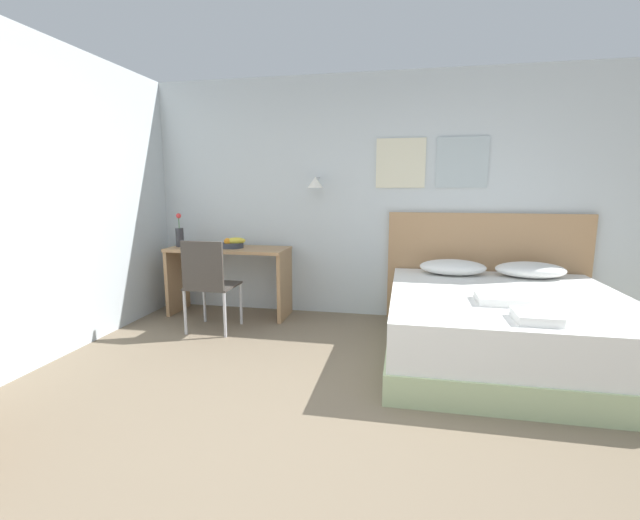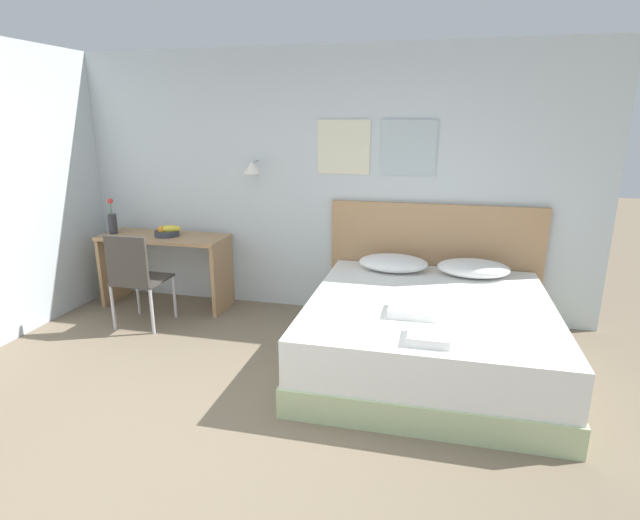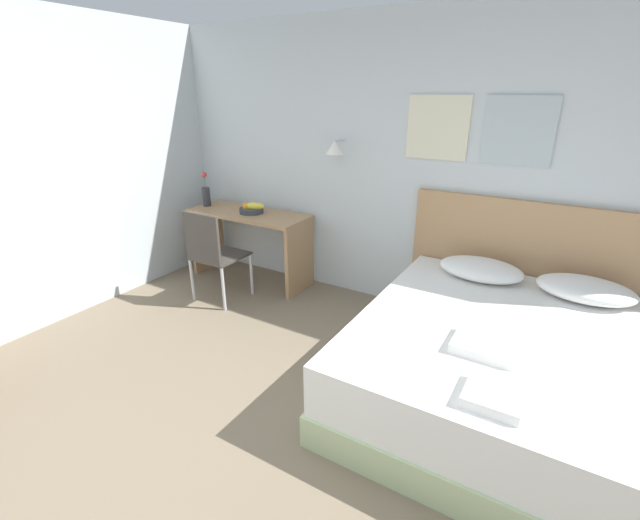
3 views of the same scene
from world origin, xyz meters
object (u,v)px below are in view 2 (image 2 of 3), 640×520
at_px(bed, 428,334).
at_px(pillow_left, 393,263).
at_px(folded_towel_near_foot, 413,310).
at_px(flower_vase, 113,222).
at_px(desk, 165,256).
at_px(pillow_right, 473,268).
at_px(folded_towel_mid_bed, 429,336).
at_px(fruit_bowl, 167,232).
at_px(desk_chair, 135,274).
at_px(headboard, 433,263).

xyz_separation_m(bed, pillow_left, (-0.37, 0.75, 0.36)).
distance_m(folded_towel_near_foot, flower_vase, 3.43).
bearing_deg(desk, bed, -15.49).
bearing_deg(pillow_right, folded_towel_mid_bed, -103.29).
relative_size(fruit_bowl, flower_vase, 0.76).
xyz_separation_m(pillow_right, folded_towel_near_foot, (-0.48, -1.06, -0.05)).
bearing_deg(bed, pillow_left, 115.91).
height_order(desk, fruit_bowl, fruit_bowl).
relative_size(pillow_left, folded_towel_mid_bed, 2.36).
distance_m(desk_chair, fruit_bowl, 0.68).
relative_size(pillow_left, flower_vase, 1.72).
distance_m(folded_towel_near_foot, fruit_bowl, 2.85).
height_order(pillow_left, pillow_right, same).
xyz_separation_m(pillow_left, pillow_right, (0.73, 0.00, 0.00)).
xyz_separation_m(desk_chair, flower_vase, (-0.62, 0.60, 0.36)).
xyz_separation_m(bed, desk, (-2.80, 0.78, 0.27)).
relative_size(pillow_right, flower_vase, 1.72).
distance_m(headboard, pillow_left, 0.47).
xyz_separation_m(headboard, pillow_right, (0.37, -0.29, 0.06)).
distance_m(desk, flower_vase, 0.67).
relative_size(bed, flower_vase, 5.36).
bearing_deg(headboard, fruit_bowl, -174.17).
bearing_deg(flower_vase, desk, 3.45).
distance_m(pillow_left, fruit_bowl, 2.38).
height_order(headboard, desk, headboard).
relative_size(headboard, folded_towel_mid_bed, 7.43).
distance_m(bed, folded_towel_near_foot, 0.46).
bearing_deg(headboard, bed, -90.00).
bearing_deg(flower_vase, bed, -12.40).
relative_size(desk_chair, fruit_bowl, 3.25).
relative_size(folded_towel_mid_bed, flower_vase, 0.73).
distance_m(folded_towel_near_foot, desk_chair, 2.67).
height_order(bed, folded_towel_mid_bed, folded_towel_mid_bed).
height_order(headboard, folded_towel_near_foot, headboard).
distance_m(folded_towel_mid_bed, flower_vase, 3.71).
bearing_deg(bed, folded_towel_near_foot, -111.11).
relative_size(desk, fruit_bowl, 4.66).
bearing_deg(headboard, folded_towel_mid_bed, -89.68).
bearing_deg(desk_chair, pillow_left, 14.42).
distance_m(bed, flower_vase, 3.50).
distance_m(bed, headboard, 1.09).
relative_size(pillow_left, desk, 0.49).
bearing_deg(headboard, desk, -174.40).
bearing_deg(bed, fruit_bowl, 164.35).
bearing_deg(folded_towel_mid_bed, folded_towel_near_foot, 105.89).
bearing_deg(flower_vase, fruit_bowl, 2.59).
bearing_deg(pillow_right, headboard, 141.26).
bearing_deg(flower_vase, folded_towel_near_foot, -17.85).
xyz_separation_m(pillow_left, folded_towel_mid_bed, (0.38, -1.51, -0.05)).
bearing_deg(pillow_left, folded_towel_near_foot, -76.80).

